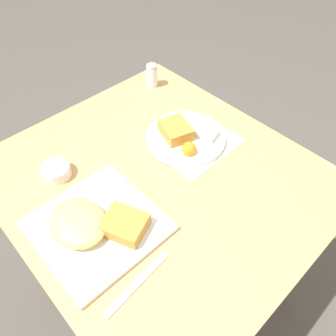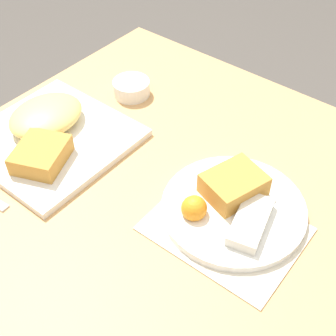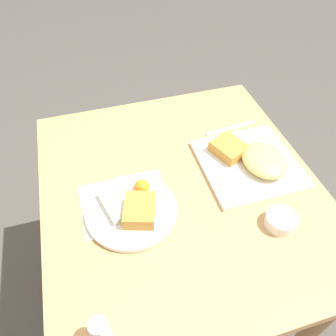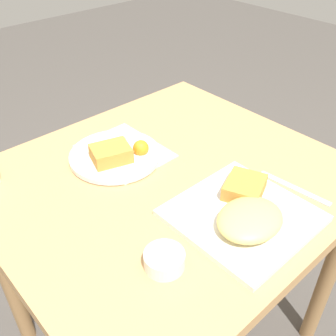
{
  "view_description": "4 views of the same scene",
  "coord_description": "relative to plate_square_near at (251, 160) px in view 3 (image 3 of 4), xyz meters",
  "views": [
    {
      "loc": [
        0.46,
        -0.4,
        1.44
      ],
      "look_at": [
        0.02,
        0.02,
        0.76
      ],
      "focal_mm": 35.0,
      "sensor_mm": 36.0,
      "label": 1
    },
    {
      "loc": [
        0.43,
        0.4,
        1.36
      ],
      "look_at": [
        -0.03,
        0.03,
        0.78
      ],
      "focal_mm": 50.0,
      "sensor_mm": 36.0,
      "label": 2
    },
    {
      "loc": [
        -0.58,
        0.21,
        1.47
      ],
      "look_at": [
        0.04,
        0.03,
        0.78
      ],
      "focal_mm": 35.0,
      "sensor_mm": 36.0,
      "label": 3
    },
    {
      "loc": [
        -0.54,
        -0.59,
        1.36
      ],
      "look_at": [
        -0.02,
        -0.02,
        0.78
      ],
      "focal_mm": 42.0,
      "sensor_mm": 36.0,
      "label": 4
    }
  ],
  "objects": [
    {
      "name": "plate_oval_far",
      "position": [
        -0.07,
        0.39,
        -0.0
      ],
      "size": [
        0.25,
        0.25,
        0.05
      ],
      "color": "white",
      "rests_on": "menu_card"
    },
    {
      "name": "plate_square_near",
      "position": [
        0.0,
        0.0,
        0.0
      ],
      "size": [
        0.29,
        0.29,
        0.06
      ],
      "color": "white",
      "rests_on": "dining_table"
    },
    {
      "name": "ground_plane",
      "position": [
        -0.02,
        0.23,
        -0.76
      ],
      "size": [
        8.0,
        8.0,
        0.0
      ],
      "primitive_type": "plane",
      "color": "#4C4742"
    },
    {
      "name": "butter_knife",
      "position": [
        0.18,
        -0.01,
        -0.02
      ],
      "size": [
        0.03,
        0.19,
        0.0
      ],
      "rotation": [
        0.0,
        0.0,
        1.67
      ],
      "color": "silver",
      "rests_on": "dining_table"
    },
    {
      "name": "dining_table",
      "position": [
        -0.02,
        0.23,
        -0.12
      ],
      "size": [
        0.88,
        0.8,
        0.74
      ],
      "color": "tan",
      "rests_on": "ground_plane"
    },
    {
      "name": "sauce_ramekin",
      "position": [
        -0.22,
        0.02,
        -0.0
      ],
      "size": [
        0.08,
        0.08,
        0.03
      ],
      "color": "white",
      "rests_on": "dining_table"
    },
    {
      "name": "menu_card",
      "position": [
        -0.03,
        0.4,
        -0.02
      ],
      "size": [
        0.19,
        0.25,
        0.0
      ],
      "rotation": [
        0.0,
        0.0,
        0.02
      ],
      "color": "beige",
      "rests_on": "dining_table"
    },
    {
      "name": "salt_shaker",
      "position": [
        -0.37,
        0.51,
        0.02
      ],
      "size": [
        0.04,
        0.04,
        0.09
      ],
      "color": "white",
      "rests_on": "dining_table"
    }
  ]
}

